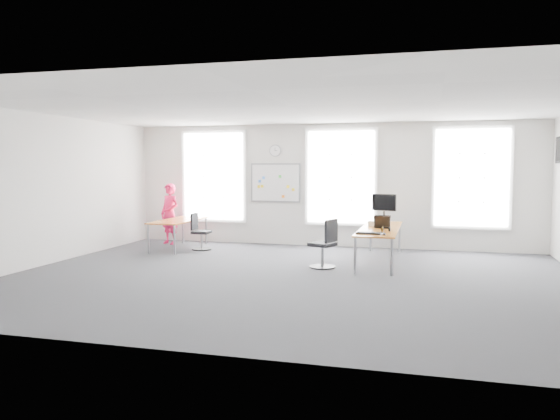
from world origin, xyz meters
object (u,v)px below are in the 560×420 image
(monitor, at_px, (384,205))
(keyboard, at_px, (369,233))
(person, at_px, (170,214))
(desk_right, at_px, (380,230))
(chair_left, at_px, (199,234))
(desk_left, at_px, (179,222))
(chair_right, at_px, (325,247))
(headphones, at_px, (386,229))

(monitor, bearing_deg, keyboard, -75.16)
(person, bearing_deg, keyboard, -2.86)
(desk_right, relative_size, chair_left, 3.36)
(monitor, bearing_deg, desk_right, -71.84)
(keyboard, xyz_separation_m, monitor, (0.09, 2.30, 0.37))
(desk_left, xyz_separation_m, chair_left, (0.53, -0.01, -0.26))
(person, bearing_deg, chair_right, -5.62)
(desk_right, xyz_separation_m, chair_left, (-4.25, 0.59, -0.28))
(desk_right, distance_m, desk_left, 4.82)
(desk_right, height_order, chair_right, chair_right)
(desk_right, bearing_deg, desk_left, 172.85)
(chair_left, relative_size, keyboard, 1.83)
(keyboard, bearing_deg, chair_right, -178.93)
(chair_right, distance_m, monitor, 2.47)
(keyboard, xyz_separation_m, headphones, (0.27, 0.51, 0.03))
(chair_right, bearing_deg, desk_right, 155.42)
(chair_right, height_order, person, person)
(chair_left, xyz_separation_m, headphones, (4.41, -1.14, 0.37))
(desk_right, relative_size, chair_right, 3.05)
(desk_left, xyz_separation_m, chair_right, (3.82, -1.54, -0.22))
(headphones, bearing_deg, monitor, 97.34)
(headphones, height_order, monitor, monitor)
(person, bearing_deg, monitor, 20.78)
(desk_right, distance_m, person, 5.50)
(keyboard, bearing_deg, monitor, 96.75)
(chair_right, relative_size, monitor, 1.51)
(headphones, bearing_deg, keyboard, -116.24)
(desk_left, distance_m, headphones, 5.07)
(chair_right, bearing_deg, desk_left, -90.70)
(desk_left, xyz_separation_m, headphones, (4.94, -1.15, 0.12))
(desk_left, bearing_deg, headphones, -13.15)
(desk_left, bearing_deg, chair_left, -1.14)
(desk_right, relative_size, desk_left, 1.53)
(desk_right, bearing_deg, monitor, 90.95)
(desk_right, xyz_separation_m, desk_left, (-4.79, 0.60, -0.02))
(monitor, bearing_deg, person, -163.10)
(keyboard, bearing_deg, desk_left, 169.53)
(desk_right, height_order, headphones, headphones)
(desk_left, distance_m, chair_left, 0.59)
(chair_left, distance_m, monitor, 4.34)
(person, xyz_separation_m, monitor, (5.33, -0.03, 0.32))
(keyboard, bearing_deg, desk_right, 92.91)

